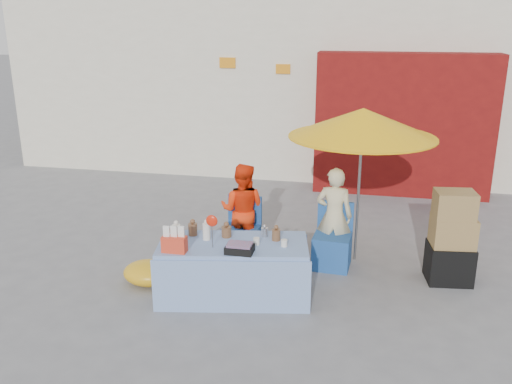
% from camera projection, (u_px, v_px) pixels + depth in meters
% --- Properties ---
extents(ground, '(80.00, 80.00, 0.00)m').
position_uv_depth(ground, '(233.00, 280.00, 6.88)').
color(ground, slate).
rests_on(ground, ground).
extents(backdrop, '(14.00, 8.00, 7.80)m').
position_uv_depth(backdrop, '(329.00, 22.00, 12.84)').
color(backdrop, silver).
rests_on(backdrop, ground).
extents(market_table, '(1.89, 1.13, 1.07)m').
position_uv_depth(market_table, '(233.00, 269.00, 6.40)').
color(market_table, '#7EA0CB').
rests_on(market_table, ground).
extents(chair_left, '(0.51, 0.50, 0.85)m').
position_uv_depth(chair_left, '(241.00, 241.00, 7.44)').
color(chair_left, '#21519A').
rests_on(chair_left, ground).
extents(chair_right, '(0.51, 0.50, 0.85)m').
position_uv_depth(chair_right, '(332.00, 248.00, 7.20)').
color(chair_right, '#21519A').
rests_on(chair_right, ground).
extents(vendor_orange, '(0.68, 0.55, 1.32)m').
position_uv_depth(vendor_orange, '(243.00, 210.00, 7.44)').
color(vendor_orange, '#FF350D').
rests_on(vendor_orange, ground).
extents(vendor_beige, '(0.51, 0.35, 1.33)m').
position_uv_depth(vendor_beige, '(334.00, 216.00, 7.20)').
color(vendor_beige, beige).
rests_on(vendor_beige, ground).
extents(umbrella, '(1.90, 1.90, 2.09)m').
position_uv_depth(umbrella, '(363.00, 124.00, 6.91)').
color(umbrella, gray).
rests_on(umbrella, ground).
extents(box_stack, '(0.58, 0.50, 1.19)m').
position_uv_depth(box_stack, '(451.00, 241.00, 6.70)').
color(box_stack, black).
rests_on(box_stack, ground).
extents(tarp_bundle, '(0.75, 0.65, 0.29)m').
position_uv_depth(tarp_bundle, '(149.00, 273.00, 6.75)').
color(tarp_bundle, gold).
rests_on(tarp_bundle, ground).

